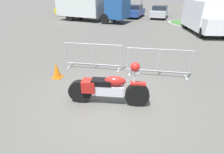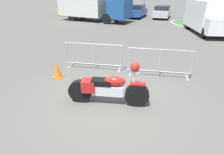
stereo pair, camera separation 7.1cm
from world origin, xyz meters
TOP-DOWN VIEW (x-y plane):
  - ground_plane at (0.00, 0.00)m, footprint 120.00×120.00m
  - motorcycle at (0.00, -0.18)m, footprint 2.29×0.54m
  - crowd_barrier_near at (-1.30, 2.04)m, footprint 2.35×0.64m
  - crowd_barrier_far at (1.30, 2.04)m, footprint 2.35×0.64m
  - box_truck at (-6.35, 14.06)m, footprint 7.99×3.67m
  - delivery_van at (4.36, 10.96)m, footprint 2.95×5.30m
  - parked_car_yellow at (-10.94, 18.63)m, footprint 2.18×4.51m
  - parked_car_white at (-7.97, 18.28)m, footprint 2.02×4.19m
  - parked_car_tan at (-5.00, 18.32)m, footprint 2.09×4.32m
  - parked_car_blue at (-2.04, 18.09)m, footprint 2.12×4.40m
  - parked_car_silver at (0.93, 18.29)m, footprint 2.05×4.25m
  - pedestrian at (-5.20, 14.40)m, footprint 0.47×0.47m
  - planter_island at (4.32, 14.79)m, footprint 4.67×4.67m
  - traffic_cone at (-2.31, 0.92)m, footprint 0.34×0.34m

SIDE VIEW (x-z plane):
  - ground_plane at x=0.00m, z-range 0.00..0.00m
  - planter_island at x=4.32m, z-range -0.29..0.85m
  - traffic_cone at x=-2.31m, z-range -0.01..0.58m
  - motorcycle at x=0.00m, z-range -0.15..1.14m
  - crowd_barrier_near at x=-1.30m, z-range 0.02..1.09m
  - crowd_barrier_far at x=1.30m, z-range 0.02..1.09m
  - parked_car_white at x=-7.97m, z-range 0.01..1.39m
  - parked_car_silver at x=0.93m, z-range 0.01..1.40m
  - parked_car_tan at x=-5.00m, z-range 0.01..1.43m
  - parked_car_blue at x=-2.04m, z-range 0.01..1.46m
  - parked_car_yellow at x=-10.94m, z-range 0.01..1.49m
  - pedestrian at x=-5.20m, z-range 0.07..1.76m
  - delivery_van at x=4.36m, z-range 0.09..2.40m
  - box_truck at x=-6.35m, z-range 0.15..3.13m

